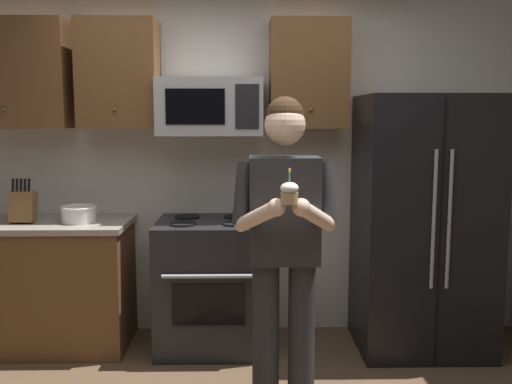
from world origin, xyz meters
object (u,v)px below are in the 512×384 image
bowl_large_white (79,214)px  knife_block (23,206)px  microwave (210,107)px  person (284,239)px  oven_range (211,284)px  refrigerator (423,224)px  cupcake (289,193)px

bowl_large_white → knife_block: bearing=-179.3°
microwave → person: microwave is taller
oven_range → microwave: 1.26m
knife_block → refrigerator: bearing=-0.2°
person → cupcake: person is taller
bowl_large_white → person: person is taller
refrigerator → person: (-1.04, -0.90, 0.10)m
refrigerator → bowl_large_white: bearing=179.7°
cupcake → microwave: bearing=108.3°
knife_block → microwave: bearing=6.5°
bowl_large_white → oven_range: bearing=1.6°
knife_block → cupcake: 2.16m
refrigerator → bowl_large_white: 2.42m
microwave → bowl_large_white: (-0.92, -0.14, -0.74)m
refrigerator → knife_block: size_ratio=5.63×
oven_range → cupcake: 1.58m
oven_range → knife_block: knife_block is taller
bowl_large_white → cupcake: (1.38, -1.24, 0.31)m
person → knife_block: bearing=152.7°
knife_block → bowl_large_white: knife_block is taller
microwave → knife_block: size_ratio=2.31×
refrigerator → bowl_large_white: size_ratio=7.26×
oven_range → microwave: bearing=90.0°
microwave → refrigerator: (1.50, -0.16, -0.82)m
bowl_large_white → person: bearing=-33.5°
person → oven_range: bearing=116.1°
knife_block → bowl_large_white: (0.38, 0.00, -0.06)m
oven_range → person: bearing=-63.9°
refrigerator → knife_block: 2.80m
oven_range → bowl_large_white: bearing=-178.4°
oven_range → microwave: (0.00, 0.12, 1.26)m
knife_block → person: bearing=-27.3°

